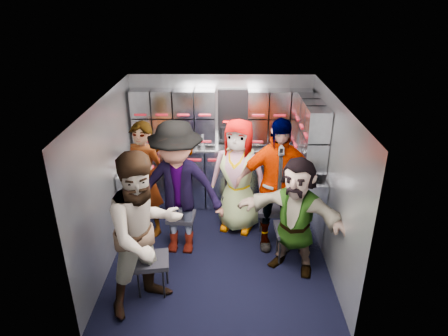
{
  "coord_description": "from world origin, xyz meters",
  "views": [
    {
      "loc": [
        0.12,
        -4.48,
        3.33
      ],
      "look_at": [
        0.06,
        0.35,
        1.09
      ],
      "focal_mm": 32.0,
      "sensor_mm": 36.0,
      "label": 1
    }
  ],
  "objects_px": {
    "jump_seat_mid_left": "(181,218)",
    "attendant_arc_d": "(276,186)",
    "jump_seat_mid_right": "(273,210)",
    "attendant_arc_b": "(178,190)",
    "jump_seat_near_left": "(152,262)",
    "jump_seat_center": "(237,196)",
    "attendant_arc_e": "(295,216)",
    "attendant_arc_a": "(145,234)",
    "jump_seat_near_right": "(291,231)",
    "attendant_standing": "(145,180)",
    "attendant_arc_c": "(238,176)"
  },
  "relations": [
    {
      "from": "attendant_arc_a",
      "to": "attendant_arc_e",
      "type": "relative_size",
      "value": 1.21
    },
    {
      "from": "attendant_standing",
      "to": "attendant_arc_a",
      "type": "bearing_deg",
      "value": -54.6
    },
    {
      "from": "jump_seat_mid_right",
      "to": "attendant_arc_a",
      "type": "height_order",
      "value": "attendant_arc_a"
    },
    {
      "from": "attendant_arc_e",
      "to": "attendant_arc_b",
      "type": "bearing_deg",
      "value": -166.83
    },
    {
      "from": "jump_seat_near_left",
      "to": "jump_seat_center",
      "type": "bearing_deg",
      "value": 57.06
    },
    {
      "from": "jump_seat_mid_right",
      "to": "attendant_arc_a",
      "type": "distance_m",
      "value": 2.06
    },
    {
      "from": "jump_seat_center",
      "to": "attendant_arc_d",
      "type": "distance_m",
      "value": 0.93
    },
    {
      "from": "attendant_standing",
      "to": "attendant_arc_d",
      "type": "xyz_separation_m",
      "value": [
        1.79,
        -0.3,
        0.08
      ]
    },
    {
      "from": "attendant_arc_a",
      "to": "attendant_arc_e",
      "type": "xyz_separation_m",
      "value": [
        1.69,
        0.63,
        -0.16
      ]
    },
    {
      "from": "jump_seat_center",
      "to": "jump_seat_near_right",
      "type": "distance_m",
      "value": 1.16
    },
    {
      "from": "jump_seat_mid_right",
      "to": "attendant_arc_d",
      "type": "relative_size",
      "value": 0.27
    },
    {
      "from": "attendant_arc_b",
      "to": "attendant_arc_e",
      "type": "xyz_separation_m",
      "value": [
        1.47,
        -0.37,
        -0.16
      ]
    },
    {
      "from": "jump_seat_near_left",
      "to": "attendant_arc_e",
      "type": "distance_m",
      "value": 1.79
    },
    {
      "from": "jump_seat_near_left",
      "to": "attendant_arc_b",
      "type": "distance_m",
      "value": 0.99
    },
    {
      "from": "jump_seat_near_left",
      "to": "jump_seat_mid_left",
      "type": "height_order",
      "value": "jump_seat_near_left"
    },
    {
      "from": "attendant_arc_d",
      "to": "jump_seat_near_right",
      "type": "bearing_deg",
      "value": -60.24
    },
    {
      "from": "jump_seat_mid_left",
      "to": "jump_seat_near_right",
      "type": "height_order",
      "value": "jump_seat_near_right"
    },
    {
      "from": "attendant_standing",
      "to": "attendant_arc_b",
      "type": "xyz_separation_m",
      "value": [
        0.51,
        -0.43,
        0.08
      ]
    },
    {
      "from": "jump_seat_near_left",
      "to": "jump_seat_mid_left",
      "type": "distance_m",
      "value": 1.03
    },
    {
      "from": "jump_seat_center",
      "to": "attendant_arc_a",
      "type": "relative_size",
      "value": 0.26
    },
    {
      "from": "jump_seat_mid_right",
      "to": "attendant_standing",
      "type": "distance_m",
      "value": 1.84
    },
    {
      "from": "jump_seat_mid_right",
      "to": "attendant_arc_a",
      "type": "bearing_deg",
      "value": -138.98
    },
    {
      "from": "attendant_arc_a",
      "to": "attendant_arc_d",
      "type": "distance_m",
      "value": 1.89
    },
    {
      "from": "attendant_arc_a",
      "to": "attendant_arc_d",
      "type": "xyz_separation_m",
      "value": [
        1.51,
        1.13,
        -0.01
      ]
    },
    {
      "from": "jump_seat_near_left",
      "to": "jump_seat_near_right",
      "type": "distance_m",
      "value": 1.81
    },
    {
      "from": "jump_seat_near_left",
      "to": "jump_seat_center",
      "type": "height_order",
      "value": "jump_seat_center"
    },
    {
      "from": "jump_seat_mid_left",
      "to": "attendant_arc_a",
      "type": "height_order",
      "value": "attendant_arc_a"
    },
    {
      "from": "jump_seat_near_right",
      "to": "attendant_arc_a",
      "type": "bearing_deg",
      "value": -154.36
    },
    {
      "from": "attendant_arc_a",
      "to": "attendant_arc_b",
      "type": "bearing_deg",
      "value": 36.33
    },
    {
      "from": "attendant_arc_c",
      "to": "attendant_arc_e",
      "type": "distance_m",
      "value": 1.16
    },
    {
      "from": "jump_seat_mid_left",
      "to": "attendant_arc_e",
      "type": "distance_m",
      "value": 1.61
    },
    {
      "from": "jump_seat_near_right",
      "to": "attendant_standing",
      "type": "relative_size",
      "value": 0.29
    },
    {
      "from": "attendant_arc_d",
      "to": "attendant_arc_e",
      "type": "xyz_separation_m",
      "value": [
        0.19,
        -0.5,
        -0.16
      ]
    },
    {
      "from": "jump_seat_near_left",
      "to": "jump_seat_center",
      "type": "relative_size",
      "value": 0.95
    },
    {
      "from": "jump_seat_mid_right",
      "to": "jump_seat_near_right",
      "type": "distance_m",
      "value": 0.53
    },
    {
      "from": "jump_seat_mid_left",
      "to": "jump_seat_near_left",
      "type": "bearing_deg",
      "value": -102.89
    },
    {
      "from": "jump_seat_mid_right",
      "to": "attendant_standing",
      "type": "relative_size",
      "value": 0.3
    },
    {
      "from": "jump_seat_mid_right",
      "to": "attendant_arc_b",
      "type": "xyz_separation_m",
      "value": [
        -1.28,
        -0.31,
        0.48
      ]
    },
    {
      "from": "attendant_arc_b",
      "to": "jump_seat_mid_left",
      "type": "bearing_deg",
      "value": 94.54
    },
    {
      "from": "jump_seat_mid_left",
      "to": "attendant_arc_d",
      "type": "relative_size",
      "value": 0.23
    },
    {
      "from": "jump_seat_mid_right",
      "to": "attendant_arc_c",
      "type": "relative_size",
      "value": 0.3
    },
    {
      "from": "jump_seat_mid_left",
      "to": "attendant_arc_c",
      "type": "xyz_separation_m",
      "value": [
        0.79,
        0.39,
        0.46
      ]
    },
    {
      "from": "jump_seat_mid_left",
      "to": "attendant_standing",
      "type": "distance_m",
      "value": 0.73
    },
    {
      "from": "jump_seat_mid_left",
      "to": "attendant_arc_d",
      "type": "bearing_deg",
      "value": -2.12
    },
    {
      "from": "jump_seat_center",
      "to": "attendant_arc_a",
      "type": "distance_m",
      "value": 2.09
    },
    {
      "from": "jump_seat_center",
      "to": "attendant_standing",
      "type": "distance_m",
      "value": 1.4
    },
    {
      "from": "jump_seat_near_right",
      "to": "attendant_standing",
      "type": "xyz_separation_m",
      "value": [
        -1.98,
        0.62,
        0.41
      ]
    },
    {
      "from": "jump_seat_near_left",
      "to": "jump_seat_center",
      "type": "xyz_separation_m",
      "value": [
        1.02,
        1.57,
        0.02
      ]
    },
    {
      "from": "jump_seat_mid_right",
      "to": "attendant_arc_b",
      "type": "relative_size",
      "value": 0.27
    },
    {
      "from": "jump_seat_near_right",
      "to": "jump_seat_mid_right",
      "type": "bearing_deg",
      "value": 110.43
    }
  ]
}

